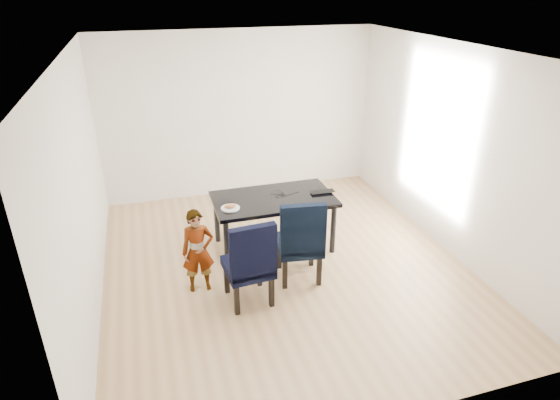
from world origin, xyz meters
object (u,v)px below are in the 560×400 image
object	(u,v)px
chair_left	(248,260)
child	(198,251)
plate	(230,208)
dining_table	(274,222)
chair_right	(299,238)
laptop	(321,191)

from	to	relation	value
chair_left	child	world-z (taller)	chair_left
child	plate	xyz separation A→B (m)	(0.50, 0.52, 0.24)
dining_table	chair_left	bearing A→B (deg)	-119.85
chair_right	plate	size ratio (longest dim) A/B	4.58
chair_right	plate	distance (m)	0.97
dining_table	plate	world-z (taller)	plate
laptop	chair_left	bearing A→B (deg)	41.90
chair_left	laptop	size ratio (longest dim) A/B	3.23
dining_table	chair_right	distance (m)	0.81
plate	laptop	bearing A→B (deg)	6.81
plate	chair_right	bearing A→B (deg)	-41.24
chair_right	child	bearing A→B (deg)	-176.61
chair_left	chair_right	size ratio (longest dim) A/B	0.97
dining_table	laptop	bearing A→B (deg)	-0.31
chair_left	chair_right	distance (m)	0.75
dining_table	child	size ratio (longest dim) A/B	1.54
chair_left	plate	world-z (taller)	chair_left
child	laptop	xyz separation A→B (m)	(1.79, 0.68, 0.24)
chair_left	laptop	world-z (taller)	chair_left
chair_right	child	size ratio (longest dim) A/B	1.06
chair_left	laptop	distance (m)	1.68
child	dining_table	bearing A→B (deg)	33.83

